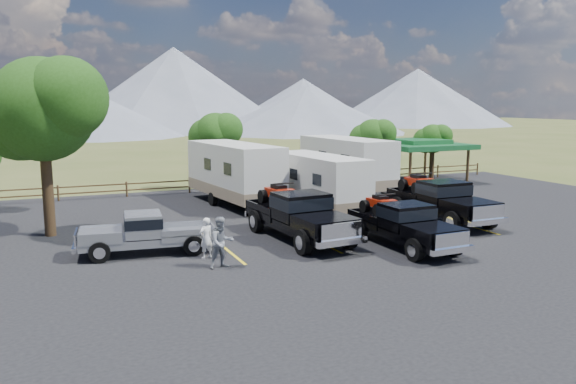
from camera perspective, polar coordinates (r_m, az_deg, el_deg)
name	(u,v)px	position (r m, az deg, el deg)	size (l,w,h in m)	color
ground	(403,257)	(22.23, 11.65, -6.48)	(320.00, 320.00, 0.00)	#455122
asphalt_lot	(363,239)	(24.67, 7.67, -4.78)	(44.00, 34.00, 0.04)	black
stall_lines	(352,234)	(25.50, 6.53, -4.25)	(12.12, 5.50, 0.01)	yellow
tree_big_nw	(41,110)	(26.57, -23.79, 7.67)	(5.54, 5.18, 7.84)	black
tree_ne_a	(372,137)	(40.67, 8.58, 5.56)	(3.11, 2.92, 4.76)	black
tree_ne_b	(432,139)	(44.92, 14.46, 5.24)	(2.77, 2.59, 4.27)	black
tree_north	(215,134)	(38.04, -7.39, 5.88)	(3.46, 3.24, 5.25)	black
rail_fence	(274,179)	(39.14, -1.41, 1.29)	(36.12, 0.12, 1.00)	brown
pavilion	(419,145)	(42.95, 13.16, 4.67)	(6.20, 6.20, 3.22)	brown
mountain_range	(71,93)	(123.62, -21.22, 9.35)	(209.00, 71.00, 20.00)	slate
rig_left	(298,214)	(24.17, 1.02, -2.24)	(2.84, 7.04, 2.30)	black
rig_center	(402,223)	(23.47, 11.55, -3.12)	(2.26, 6.08, 2.01)	black
rig_right	(440,199)	(28.88, 15.16, -0.74)	(2.43, 6.81, 2.27)	black
trailer_left	(234,173)	(32.50, -5.48, 1.95)	(3.57, 10.23, 3.54)	white
trailer_center	(319,183)	(30.12, 3.12, 0.96)	(2.82, 8.91, 3.09)	white
trailer_right	(346,164)	(37.17, 5.91, 2.85)	(2.99, 10.27, 3.56)	white
pickup_silver	(147,233)	(22.59, -14.13, -4.02)	(5.54, 2.36, 1.61)	#979A9F
person_a	(206,238)	(21.52, -8.32, -4.64)	(0.57, 0.37, 1.57)	white
person_b	(222,242)	(20.17, -6.75, -5.12)	(0.90, 0.70, 1.85)	gray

